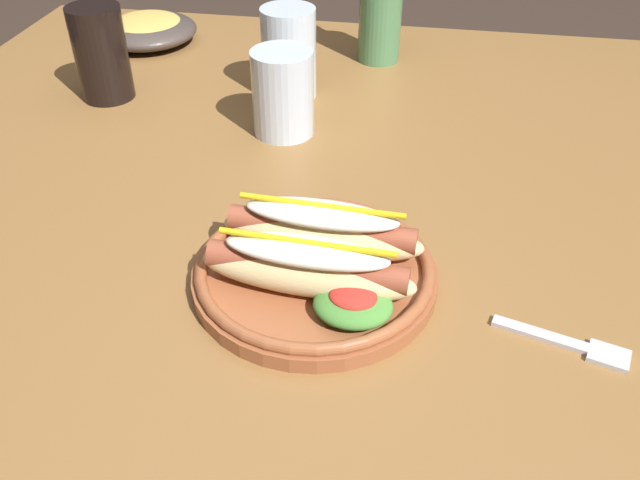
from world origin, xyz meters
name	(u,v)px	position (x,y,z in m)	size (l,w,h in m)	color
dining_table	(298,227)	(0.00, 0.00, 0.65)	(1.18, 1.06, 0.74)	olive
hot_dog_plate	(316,263)	(0.06, -0.22, 0.77)	(0.24, 0.24, 0.08)	#9E5633
fork	(572,344)	(0.30, -0.26, 0.74)	(0.12, 0.05, 0.00)	silver
soda_cup	(101,53)	(-0.32, 0.15, 0.81)	(0.08, 0.08, 0.13)	black
water_cup	(289,53)	(-0.05, 0.20, 0.80)	(0.08, 0.08, 0.13)	silver
extra_cup	(283,93)	(-0.04, 0.09, 0.80)	(0.08, 0.08, 0.11)	silver
glass_bottle	(381,11)	(0.06, 0.36, 0.82)	(0.07, 0.07, 0.21)	#4C7F51
side_bowl	(147,29)	(-0.34, 0.37, 0.76)	(0.17, 0.17, 0.05)	#423833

